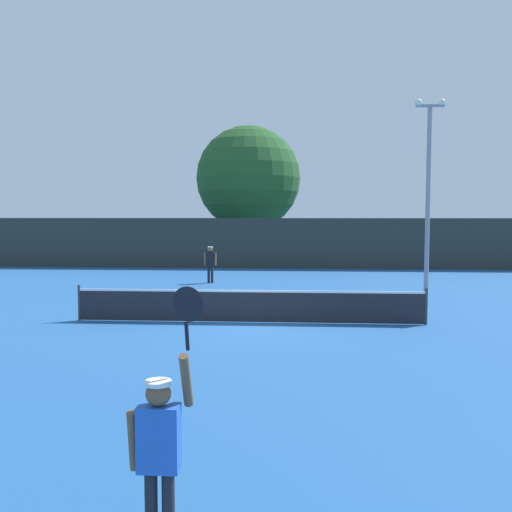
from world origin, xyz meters
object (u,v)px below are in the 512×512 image
light_pole (428,183)px  parked_car_near (369,250)px  player_receiving (210,261)px  large_tree (248,178)px  tennis_ball (286,312)px  player_serving (160,440)px

light_pole → parked_car_near: size_ratio=1.75×
player_receiving → large_tree: (0.74, 12.86, 4.61)m
tennis_ball → parked_car_near: parked_car_near is taller
player_serving → tennis_ball: size_ratio=36.96×
player_serving → player_receiving: 20.89m
player_serving → parked_car_near: (6.30, 33.06, -0.33)m
player_serving → parked_car_near: 33.66m
player_receiving → parked_car_near: 15.24m
player_receiving → tennis_ball: bearing=114.8°
player_receiving → tennis_ball: 8.67m
tennis_ball → light_pole: size_ratio=0.01×
player_serving → large_tree: (-1.89, 33.58, 4.55)m
parked_car_near → light_pole: bearing=-95.9°
player_serving → light_pole: 19.27m
light_pole → parked_car_near: 15.68m
light_pole → large_tree: (-8.44, 15.76, 1.24)m
player_serving → light_pole: bearing=69.8°
player_serving → player_receiving: bearing=97.2°
player_receiving → tennis_ball: (3.61, -7.82, -1.01)m
player_receiving → large_tree: large_tree is taller
parked_car_near → player_receiving: bearing=-132.7°
light_pole → large_tree: size_ratio=0.84×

